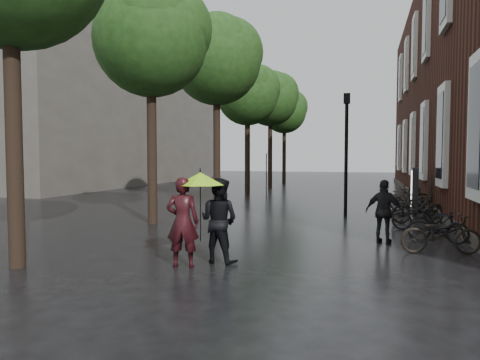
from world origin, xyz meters
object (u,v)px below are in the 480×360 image
at_px(person_black, 219,220).
at_px(ad_lightbox, 415,189).
at_px(person_burgundy, 183,222).
at_px(pedestrian_walking, 384,212).
at_px(parked_bicycles, 417,208).
at_px(lamp_post, 346,142).

height_order(person_black, ad_lightbox, person_black).
bearing_deg(person_burgundy, person_black, -146.93).
distance_m(person_burgundy, person_black, 0.82).
bearing_deg(person_burgundy, pedestrian_walking, -148.79).
height_order(person_burgundy, parked_bicycles, person_burgundy).
relative_size(person_burgundy, lamp_post, 0.40).
bearing_deg(ad_lightbox, person_black, -109.85).
distance_m(pedestrian_walking, parked_bicycles, 4.57).
height_order(person_black, parked_bicycles, person_black).
distance_m(person_black, lamp_post, 8.66).
relative_size(parked_bicycles, lamp_post, 2.54).
distance_m(person_black, pedestrian_walking, 4.68).
bearing_deg(parked_bicycles, ad_lightbox, 85.62).
bearing_deg(ad_lightbox, parked_bicycles, -89.12).
relative_size(person_burgundy, pedestrian_walking, 1.11).
bearing_deg(ad_lightbox, person_burgundy, -111.19).
bearing_deg(person_burgundy, ad_lightbox, -127.40).
xyz_separation_m(person_burgundy, lamp_post, (2.88, 8.70, 1.89)).
bearing_deg(lamp_post, parked_bicycles, -14.30).
xyz_separation_m(person_burgundy, pedestrian_walking, (4.08, 3.69, -0.10)).
xyz_separation_m(person_burgundy, person_black, (0.59, 0.57, -0.02)).
relative_size(ad_lightbox, lamp_post, 0.39).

